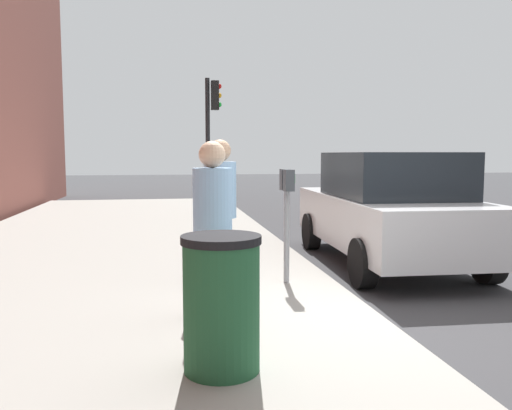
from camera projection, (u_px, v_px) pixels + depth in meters
name	position (u px, v px, depth m)	size (l,w,h in m)	color
ground_plane	(375.00, 325.00, 5.38)	(80.00, 80.00, 0.00)	#38383A
sidewalk_slab	(69.00, 335.00, 4.86)	(28.00, 6.00, 0.15)	gray
parking_meter	(287.00, 201.00, 6.45)	(0.36, 0.12, 1.41)	gray
pedestrian_at_meter	(220.00, 201.00, 6.26)	(0.53, 0.38, 1.77)	#47474C
pedestrian_bystander	(213.00, 216.00, 5.02)	(0.37, 0.50, 1.72)	#47474C
parked_sedan_near	(388.00, 208.00, 8.25)	(4.47, 2.10, 1.77)	silver
traffic_signal	(211.00, 123.00, 14.03)	(0.24, 0.44, 3.60)	black
trash_bin	(221.00, 303.00, 3.85)	(0.59, 0.59, 1.01)	#1E4C2D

